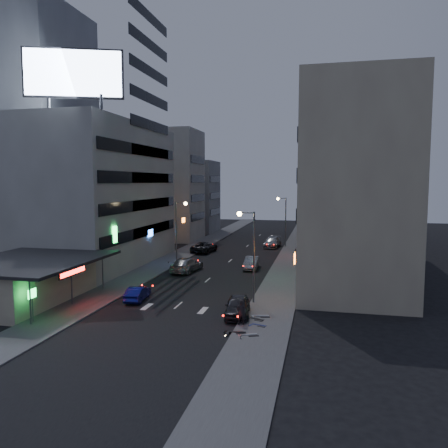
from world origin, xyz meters
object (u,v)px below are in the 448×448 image
(parked_car_right_mid, at_px, (251,263))
(scooter_black_a, at_px, (246,324))
(scooter_black_b, at_px, (265,313))
(road_car_silver, at_px, (187,265))
(person, at_px, (241,312))
(parked_car_right_far, at_px, (272,242))
(road_car_blue, at_px, (138,293))
(scooter_silver_b, at_px, (269,308))
(scooter_blue, at_px, (267,319))
(scooter_silver_a, at_px, (257,325))
(parked_car_right_near, at_px, (238,306))
(parked_car_left, at_px, (204,247))

(parked_car_right_mid, distance_m, scooter_black_a, 23.00)
(scooter_black_a, height_order, scooter_black_b, scooter_black_a)
(road_car_silver, xyz_separation_m, person, (9.90, -17.93, 0.21))
(parked_car_right_far, height_order, road_car_blue, parked_car_right_far)
(parked_car_right_mid, xyz_separation_m, scooter_silver_b, (4.41, -18.63, 0.01))
(scooter_black_a, xyz_separation_m, scooter_blue, (1.25, 1.64, -0.08))
(scooter_black_a, distance_m, scooter_silver_a, 0.78)
(parked_car_right_far, distance_m, scooter_black_a, 41.31)
(scooter_black_b, bearing_deg, road_car_blue, 96.24)
(parked_car_right_far, relative_size, scooter_blue, 3.18)
(parked_car_right_near, distance_m, road_car_silver, 18.10)
(road_car_blue, bearing_deg, parked_car_right_mid, -121.37)
(scooter_blue, distance_m, scooter_silver_b, 2.50)
(road_car_silver, distance_m, scooter_silver_a, 22.68)
(scooter_silver_b, bearing_deg, road_car_silver, 27.59)
(scooter_silver_a, bearing_deg, person, 17.91)
(road_car_blue, bearing_deg, parked_car_right_near, 159.52)
(road_car_blue, distance_m, scooter_black_a, 12.79)
(scooter_blue, bearing_deg, road_car_silver, 50.99)
(parked_car_right_far, xyz_separation_m, scooter_silver_b, (3.90, -37.08, -0.06))
(road_car_silver, height_order, scooter_silver_b, road_car_silver)
(parked_car_right_mid, relative_size, person, 2.40)
(road_car_blue, height_order, scooter_black_b, road_car_blue)
(road_car_silver, xyz_separation_m, scooter_blue, (11.83, -17.83, -0.20))
(scooter_silver_b, bearing_deg, parked_car_right_near, 86.12)
(parked_car_right_mid, relative_size, parked_car_right_far, 0.81)
(parked_car_left, height_order, scooter_silver_a, parked_car_left)
(parked_car_right_mid, height_order, scooter_silver_b, parked_car_right_mid)
(road_car_blue, distance_m, person, 11.48)
(scooter_silver_a, height_order, scooter_silver_b, scooter_silver_b)
(scooter_silver_b, bearing_deg, scooter_silver_a, 165.41)
(parked_car_left, distance_m, scooter_silver_a, 36.39)
(parked_car_right_far, bearing_deg, parked_car_right_mid, -87.71)
(person, xyz_separation_m, scooter_silver_a, (1.45, -1.70, -0.33))
(road_car_blue, xyz_separation_m, scooter_silver_b, (12.20, -2.26, 0.10))
(scooter_black_a, bearing_deg, parked_car_left, 15.08)
(scooter_silver_a, xyz_separation_m, scooter_blue, (0.49, 1.80, -0.08))
(parked_car_right_mid, bearing_deg, person, -84.46)
(parked_car_right_mid, height_order, scooter_silver_a, parked_car_right_mid)
(parked_car_right_mid, bearing_deg, parked_car_right_far, 86.97)
(parked_car_right_mid, relative_size, scooter_black_b, 2.36)
(road_car_silver, relative_size, scooter_silver_a, 2.93)
(parked_car_left, distance_m, scooter_blue, 34.90)
(scooter_black_a, bearing_deg, parked_car_right_mid, 3.30)
(parked_car_right_near, height_order, scooter_silver_b, parked_car_right_near)
(scooter_black_b, distance_m, scooter_silver_b, 1.21)
(parked_car_right_far, distance_m, person, 39.73)
(parked_car_left, xyz_separation_m, scooter_silver_a, (13.05, -33.97, -0.07))
(parked_car_right_far, bearing_deg, scooter_black_b, -80.59)
(scooter_black_b, bearing_deg, scooter_silver_b, 13.13)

